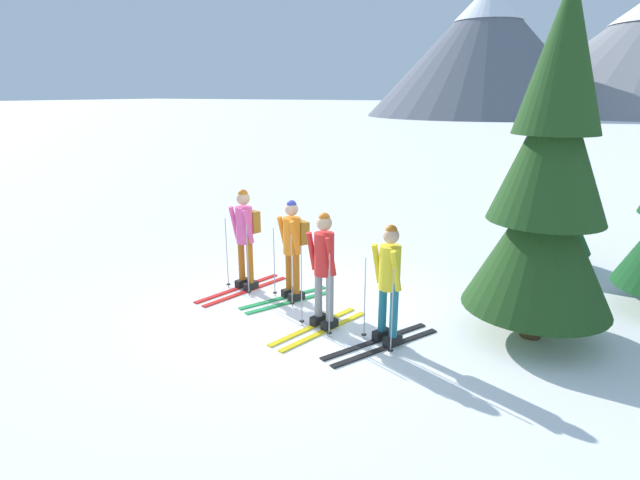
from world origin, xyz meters
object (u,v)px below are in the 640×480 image
skier_in_pink (245,234)px  skier_in_red (324,267)px  pine_tree_mid (555,179)px  skier_in_yellow (389,281)px  skier_in_orange (293,245)px  pine_tree_far (549,184)px

skier_in_pink → skier_in_red: bearing=-21.9°
skier_in_red → pine_tree_mid: size_ratio=0.46×
skier_in_yellow → skier_in_red: bearing=177.6°
skier_in_red → pine_tree_mid: pine_tree_mid is taller
skier_in_pink → skier_in_orange: skier_in_pink is taller
skier_in_pink → pine_tree_mid: size_ratio=0.48×
skier_in_pink → skier_in_red: 2.00m
pine_tree_far → pine_tree_mid: bearing=91.8°
skier_in_pink → skier_in_yellow: (2.83, -0.79, -0.09)m
skier_in_yellow → pine_tree_mid: (1.59, 4.42, 0.82)m
skier_in_orange → pine_tree_mid: bearing=46.5°
skier_in_pink → skier_in_yellow: skier_in_pink is taller
skier_in_orange → skier_in_pink: bearing=178.3°
skier_in_pink → skier_in_yellow: 2.94m
skier_in_red → skier_in_yellow: bearing=-2.4°
skier_in_red → pine_tree_far: (2.66, 1.08, 1.21)m
pine_tree_far → skier_in_red: bearing=-158.0°
skier_in_orange → pine_tree_mid: (3.47, 3.66, 0.79)m
pine_tree_far → skier_in_orange: bearing=-174.3°
pine_tree_far → skier_in_pink: bearing=-175.8°
skier_in_red → pine_tree_far: bearing=22.0°
skier_in_orange → skier_in_yellow: (1.89, -0.76, -0.03)m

